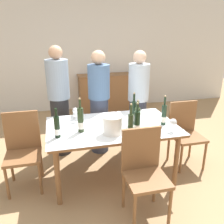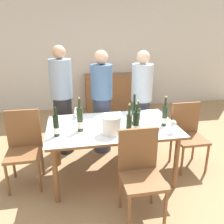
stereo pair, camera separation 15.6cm
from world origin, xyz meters
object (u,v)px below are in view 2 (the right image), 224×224
object	(u,v)px
wine_glass_1	(77,110)
wine_bottle_5	(129,126)
person_guest_right	(141,101)
wine_bottle_3	(136,124)
wine_bottle_2	(56,126)
wine_glass_0	(119,114)
wine_glass_3	(76,114)
wine_bottle_6	(134,113)
wine_bottle_1	(165,116)
wine_glass_2	(173,124)
chair_left_end	(24,144)
person_host	(62,102)
person_guest_left	(102,103)
dining_table	(112,130)
wine_bottle_0	(80,120)
chair_right_end	(187,131)
chair_near_front	(140,168)
wine_bottle_4	(137,118)
ice_bucket	(111,124)
sideboard_cabinet	(116,92)

from	to	relation	value
wine_glass_1	wine_bottle_5	bearing A→B (deg)	-53.60
person_guest_right	wine_bottle_3	bearing A→B (deg)	-110.68
wine_bottle_2	wine_glass_0	xyz separation A→B (m)	(0.80, 0.30, -0.02)
wine_glass_0	wine_glass_3	size ratio (longest dim) A/B	1.01
wine_bottle_6	wine_bottle_1	bearing A→B (deg)	-18.96
wine_bottle_3	wine_glass_2	size ratio (longest dim) A/B	2.37
wine_bottle_2	wine_bottle_3	xyz separation A→B (m)	(0.90, -0.12, 0.01)
chair_left_end	person_guest_right	distance (m)	1.87
person_host	person_guest_left	world-z (taller)	person_host
dining_table	wine_bottle_5	size ratio (longest dim) A/B	4.09
wine_bottle_0	chair_right_end	bearing A→B (deg)	7.00
wine_bottle_0	person_guest_right	bearing A→B (deg)	39.65
wine_glass_1	person_guest_left	size ratio (longest dim) A/B	0.10
wine_bottle_5	person_host	bearing A→B (deg)	121.79
chair_right_end	chair_left_end	xyz separation A→B (m)	(-2.22, 0.00, 0.01)
chair_near_front	person_guest_right	bearing A→B (deg)	72.59
wine_bottle_6	wine_bottle_5	bearing A→B (deg)	-113.80
wine_glass_0	person_guest_left	size ratio (longest dim) A/B	0.09
wine_glass_0	person_guest_left	xyz separation A→B (m)	(-0.14, 0.63, -0.03)
wine_glass_1	person_host	world-z (taller)	person_host
dining_table	chair_right_end	xyz separation A→B (m)	(1.11, 0.09, -0.14)
wine_bottle_4	wine_bottle_6	world-z (taller)	wine_bottle_6
person_host	wine_glass_3	bearing A→B (deg)	-72.37
dining_table	wine_glass_0	distance (m)	0.23
wine_bottle_3	chair_left_end	bearing A→B (deg)	163.17
ice_bucket	person_host	bearing A→B (deg)	118.20
wine_bottle_0	wine_glass_0	xyz separation A→B (m)	(0.52, 0.21, -0.04)
chair_near_front	chair_right_end	bearing A→B (deg)	40.68
wine_bottle_6	wine_glass_1	bearing A→B (deg)	153.11
wine_bottle_0	person_host	bearing A→B (deg)	103.27
dining_table	wine_bottle_1	world-z (taller)	wine_bottle_1
sideboard_cabinet	chair_left_end	size ratio (longest dim) A/B	1.59
wine_bottle_6	sideboard_cabinet	bearing A→B (deg)	83.00
wine_bottle_6	person_host	bearing A→B (deg)	137.96
wine_bottle_0	chair_near_front	xyz separation A→B (m)	(0.56, -0.63, -0.33)
wine_glass_0	chair_near_front	bearing A→B (deg)	-87.14
wine_glass_0	wine_bottle_4	bearing A→B (deg)	-49.01
wine_bottle_3	wine_glass_3	world-z (taller)	wine_bottle_3
dining_table	wine_bottle_3	size ratio (longest dim) A/B	4.29
wine_bottle_5	person_guest_left	bearing A→B (deg)	97.22
wine_bottle_1	wine_glass_3	bearing A→B (deg)	161.75
chair_left_end	chair_near_front	bearing A→B (deg)	-32.98
wine_bottle_4	person_guest_left	bearing A→B (deg)	111.00
wine_bottle_6	wine_glass_3	bearing A→B (deg)	162.11
wine_bottle_6	wine_glass_2	xyz separation A→B (m)	(0.37, -0.35, -0.03)
wine_bottle_4	person_host	distance (m)	1.30
wine_bottle_1	sideboard_cabinet	bearing A→B (deg)	90.47
wine_bottle_2	wine_bottle_3	distance (m)	0.91
wine_glass_2	person_host	world-z (taller)	person_host
wine_glass_2	chair_right_end	bearing A→B (deg)	44.35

